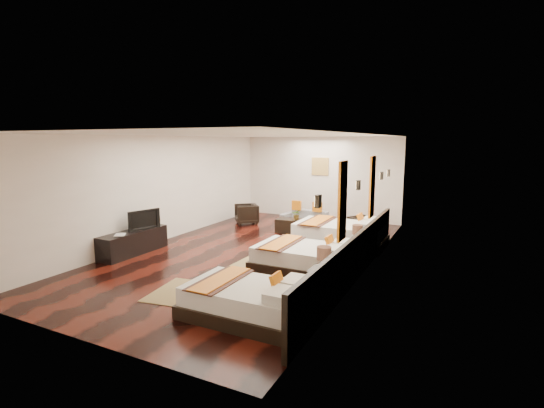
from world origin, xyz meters
The scene contains 30 objects.
floor centered at (0.00, 0.00, 0.00)m, with size 5.50×9.50×0.01m, color black.
ceiling centered at (0.00, 0.00, 2.80)m, with size 5.50×9.50×0.01m, color white.
back_wall centered at (0.00, 4.75, 1.40)m, with size 5.50×0.01×2.80m, color silver.
left_wall centered at (-2.75, 0.00, 1.40)m, with size 0.01×9.50×2.80m, color silver.
right_wall centered at (2.75, 0.00, 1.40)m, with size 0.01×9.50×2.80m, color silver.
headboard_panel centered at (2.71, -0.80, 0.45)m, with size 0.08×6.60×0.90m, color black.
bed_near centered at (1.70, -3.10, 0.26)m, with size 1.99×1.25×0.76m.
bed_mid centered at (1.70, -0.74, 0.28)m, with size 2.13×1.34×0.81m.
bed_far centered at (1.70, 1.60, 0.30)m, with size 2.29×1.44×0.87m.
nightstand_a centered at (2.44, -1.92, 0.32)m, with size 0.46×0.46×0.91m.
nightstand_b centered at (2.44, 0.32, 0.30)m, with size 0.43×0.43×0.85m.
jute_mat_near centered at (0.00, -2.81, 0.01)m, with size 0.75×1.20×0.01m, color olive.
jute_mat_mid centered at (0.45, -0.60, 0.01)m, with size 0.75×1.20×0.01m, color olive.
jute_mat_far centered at (0.38, 1.20, 0.01)m, with size 0.75×1.20×0.01m, color olive.
tv_console centered at (-2.50, -1.36, 0.28)m, with size 0.50×1.80×0.55m, color black.
tv centered at (-2.45, -1.09, 0.79)m, with size 0.83×0.11×0.48m, color black.
book centered at (-2.50, -1.90, 0.56)m, with size 0.23×0.31×0.03m, color black.
figurine centered at (-2.50, -0.65, 0.72)m, with size 0.32×0.32×0.33m, color brown.
sofa centered at (0.06, 3.38, 0.24)m, with size 1.64×0.64×0.48m, color slate.
armchair_left centered at (-1.80, 2.80, 0.32)m, with size 0.68×0.70×0.64m, color black.
armchair_right centered at (2.00, 2.71, 0.29)m, with size 0.62×0.64×0.58m, color black.
coffee_table centered at (0.06, 2.33, 0.20)m, with size 1.00×0.50×0.40m, color black.
table_plant centered at (0.16, 2.33, 0.55)m, with size 0.26×0.23×0.29m, color #2D5A1E.
orange_panel_a centered at (2.73, -1.90, 1.70)m, with size 0.04×0.40×1.30m, color #D86014.
orange_panel_b centered at (2.73, 0.30, 1.70)m, with size 0.04×0.40×1.30m, color #D86014.
sconce_near centered at (2.70, -3.00, 1.85)m, with size 0.07×0.12×0.18m.
sconce_mid centered at (2.70, -0.80, 1.85)m, with size 0.07×0.12×0.18m.
sconce_far centered at (2.70, 1.40, 1.85)m, with size 0.07×0.12×0.18m.
sconce_lounge centered at (2.70, 2.30, 1.85)m, with size 0.07×0.12×0.18m.
gold_artwork centered at (0.00, 4.73, 1.80)m, with size 0.60×0.04×0.60m, color #AD873F.
Camera 1 is at (4.51, -8.05, 2.67)m, focal length 25.99 mm.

